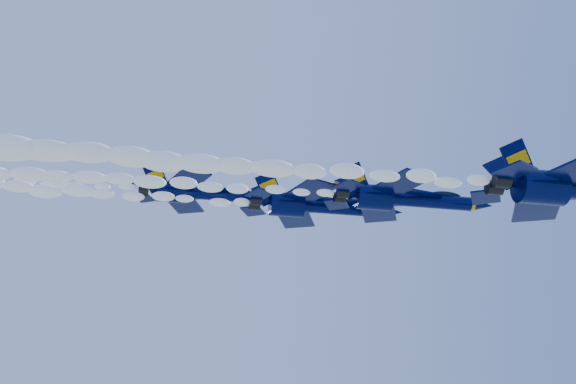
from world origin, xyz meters
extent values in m
ellipsoid|color=#000531|center=(16.23, -15.41, 148.85)|extent=(1.71, 2.96, 7.01)
cube|color=#000531|center=(18.20, -11.03, 148.91)|extent=(5.87, 6.96, 0.20)
cube|color=#F6A100|center=(19.73, -11.03, 149.01)|extent=(2.64, 5.49, 0.11)
cube|color=#000531|center=(13.82, -16.56, 150.55)|extent=(3.57, 1.13, 3.84)
cube|color=#000531|center=(13.82, -14.26, 150.55)|extent=(3.57, 1.13, 3.84)
cylinder|color=black|center=(12.39, -16.12, 148.80)|extent=(1.31, 1.21, 1.21)
cylinder|color=black|center=(12.39, -14.70, 148.80)|extent=(1.31, 1.21, 1.21)
ellipsoid|color=white|center=(-16.90, -15.41, 148.50)|extent=(57.49, 2.44, 2.20)
cylinder|color=#000531|center=(11.96, -1.97, 152.91)|extent=(8.63, 1.44, 1.44)
ellipsoid|color=#000531|center=(5.92, -1.97, 152.86)|extent=(1.50, 2.59, 6.14)
cone|color=#000531|center=(17.52, -1.97, 152.91)|extent=(2.49, 1.44, 1.44)
cylinder|color=#F6A100|center=(16.37, -1.97, 152.91)|extent=(0.34, 1.50, 1.50)
ellipsoid|color=black|center=(13.59, -1.97, 153.63)|extent=(3.45, 1.12, 0.95)
cube|color=#F6A100|center=(13.59, -1.97, 153.34)|extent=(4.03, 0.96, 0.17)
cube|color=#000531|center=(7.65, -5.80, 152.91)|extent=(5.14, 6.09, 0.17)
cube|color=#000531|center=(7.65, 1.87, 152.91)|extent=(5.14, 6.09, 0.17)
cube|color=#F6A100|center=(8.99, -5.80, 153.01)|extent=(2.31, 4.80, 0.10)
cube|color=#F6A100|center=(8.99, 1.87, 153.01)|extent=(2.31, 4.80, 0.10)
cube|color=#000531|center=(3.81, -2.98, 154.35)|extent=(3.12, 0.99, 3.36)
cube|color=#000531|center=(3.81, -0.96, 154.35)|extent=(3.12, 0.99, 3.36)
cylinder|color=black|center=(2.57, -2.59, 152.81)|extent=(1.15, 1.05, 1.05)
cylinder|color=black|center=(2.57, -1.35, 152.81)|extent=(1.15, 1.05, 1.05)
cube|color=#F6A100|center=(9.09, -1.97, 153.66)|extent=(10.55, 0.34, 0.08)
ellipsoid|color=white|center=(-26.66, -1.97, 152.51)|extent=(57.49, 2.14, 1.92)
cylinder|color=#000531|center=(4.50, 4.90, 154.40)|extent=(8.83, 1.47, 1.47)
ellipsoid|color=#000531|center=(-1.68, 4.90, 154.35)|extent=(1.53, 2.65, 6.28)
cone|color=#000531|center=(10.19, 4.90, 154.40)|extent=(2.55, 1.47, 1.47)
cylinder|color=#F6A100|center=(9.01, 4.90, 154.40)|extent=(0.34, 1.53, 1.53)
ellipsoid|color=black|center=(6.17, 4.90, 155.13)|extent=(3.53, 1.15, 0.97)
cube|color=#F6A100|center=(6.17, 4.90, 154.84)|extent=(4.12, 0.98, 0.18)
cube|color=#000531|center=(0.08, 0.98, 154.40)|extent=(5.26, 6.24, 0.18)
cube|color=#000531|center=(0.08, 8.83, 154.40)|extent=(5.26, 6.24, 0.18)
cube|color=#F6A100|center=(1.46, 0.98, 154.49)|extent=(2.37, 4.91, 0.10)
cube|color=#F6A100|center=(1.46, 8.83, 154.49)|extent=(2.37, 4.91, 0.10)
cube|color=#000531|center=(-3.84, 3.87, 155.87)|extent=(3.20, 1.01, 3.44)
cube|color=#000531|center=(-3.84, 5.93, 155.87)|extent=(3.20, 1.01, 3.44)
cylinder|color=black|center=(-5.12, 4.27, 154.30)|extent=(1.18, 1.08, 1.08)
cylinder|color=black|center=(-5.12, 5.54, 154.30)|extent=(1.18, 1.08, 1.08)
cube|color=#F6A100|center=(1.56, 4.90, 155.16)|extent=(10.79, 0.34, 0.08)
cylinder|color=#000531|center=(-8.36, 8.56, 156.50)|extent=(7.99, 1.33, 1.33)
ellipsoid|color=#000531|center=(-13.95, 8.56, 156.46)|extent=(1.39, 2.40, 5.68)
cone|color=#000531|center=(-3.21, 8.56, 156.50)|extent=(2.31, 1.33, 1.33)
cylinder|color=#F6A100|center=(-4.27, 8.56, 156.50)|extent=(0.31, 1.39, 1.39)
ellipsoid|color=black|center=(-6.85, 8.56, 157.17)|extent=(3.20, 1.04, 0.88)
cube|color=#F6A100|center=(-6.85, 8.56, 156.90)|extent=(3.73, 0.89, 0.16)
cube|color=#000531|center=(-12.35, 5.01, 156.50)|extent=(4.76, 5.64, 0.16)
cube|color=#000531|center=(-12.35, 12.12, 156.50)|extent=(4.76, 5.64, 0.16)
cube|color=#F6A100|center=(-11.11, 5.01, 156.59)|extent=(2.14, 4.45, 0.09)
cube|color=#F6A100|center=(-11.11, 12.12, 156.59)|extent=(2.14, 4.45, 0.09)
cube|color=#000531|center=(-15.90, 7.63, 157.84)|extent=(2.89, 0.91, 3.11)
cube|color=#000531|center=(-15.90, 9.50, 157.84)|extent=(2.89, 0.91, 3.11)
cylinder|color=black|center=(-17.06, 7.99, 156.42)|extent=(1.07, 0.98, 0.98)
cylinder|color=black|center=(-17.06, 9.14, 156.42)|extent=(1.07, 0.98, 0.98)
cube|color=#F6A100|center=(-11.02, 8.56, 157.20)|extent=(9.77, 0.31, 0.07)
camera|label=1|loc=(-14.73, -65.60, 123.90)|focal=45.00mm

